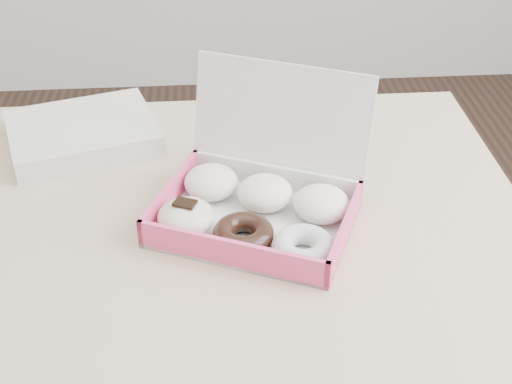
{
  "coord_description": "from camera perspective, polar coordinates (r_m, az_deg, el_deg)",
  "views": [
    {
      "loc": [
        0.14,
        -0.8,
        1.37
      ],
      "look_at": [
        0.19,
        -0.02,
        0.83
      ],
      "focal_mm": 50.0,
      "sensor_mm": 36.0,
      "label": 1
    }
  ],
  "objects": [
    {
      "name": "newspapers",
      "position": [
        1.24,
        -13.69,
        4.62
      ],
      "size": [
        0.28,
        0.25,
        0.04
      ],
      "primitive_type": "cube",
      "rotation": [
        0.0,
        0.0,
        0.3
      ],
      "color": "white",
      "rests_on": "table"
    },
    {
      "name": "donut_box",
      "position": [
        1.01,
        0.03,
        -0.8
      ],
      "size": [
        0.34,
        0.32,
        0.19
      ],
      "rotation": [
        0.0,
        0.0,
        -0.41
      ],
      "color": "silver",
      "rests_on": "table"
    },
    {
      "name": "table",
      "position": [
        1.07,
        -10.6,
        -6.72
      ],
      "size": [
        1.2,
        0.8,
        0.75
      ],
      "color": "tan",
      "rests_on": "ground"
    }
  ]
}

